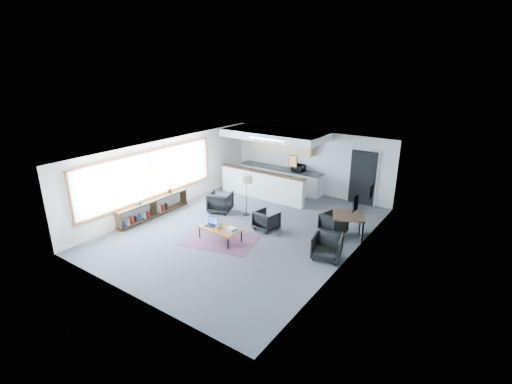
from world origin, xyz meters
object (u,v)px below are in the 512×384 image
Objects in this scene: dining_chair_near at (327,247)px; microwave at (298,167)px; book_stack at (232,229)px; dining_chair_far at (334,224)px; armchair_left at (220,201)px; armchair_right at (266,220)px; ceramic_pot at (219,225)px; coffee_table at (220,229)px; dining_table at (348,217)px; laptop at (212,223)px; floor_lamp at (246,180)px.

dining_chair_near is 5.59m from microwave.
dining_chair_far reaches higher than book_stack.
microwave is at bearing -129.99° from armchair_left.
armchair_right is 1.05× the size of dining_chair_near.
ceramic_pot is at bearing 72.27° from armchair_right.
armchair_left is at bearing 156.21° from dining_chair_near.
dining_chair_far is 4.02m from microwave.
dining_chair_far is at bearing 47.72° from coffee_table.
armchair_left reaches higher than dining_chair_far.
coffee_table is at bearing 81.33° from ceramic_pot.
dining_table reaches higher than dining_chair_near.
microwave is (-3.34, 4.41, 0.77)m from dining_chair_near.
armchair_left reaches higher than dining_table.
armchair_right is at bearing 153.53° from dining_chair_near.
coffee_table is 3.70× the size of laptop.
dining_table is 4.44m from microwave.
ceramic_pot is (0.33, -0.03, 0.04)m from laptop.
armchair_left is (-1.50, 1.80, 0.01)m from coffee_table.
ceramic_pot is (-0.00, -0.03, 0.15)m from coffee_table.
laptop reaches higher than dining_chair_near.
dining_table reaches higher than laptop.
dining_chair_far is (2.19, 2.47, -0.17)m from book_stack.
laptop is 0.52× the size of armchair_right.
coffee_table is at bearing -177.09° from dining_chair_near.
armchair_left is 4.75m from dining_chair_near.
laptop is at bearing 174.16° from ceramic_pot.
dining_chair_far is at bearing 48.41° from book_stack.
book_stack is at bearing -73.40° from microwave.
dining_chair_near reaches higher than book_stack.
dining_table is (2.71, 2.32, 0.25)m from book_stack.
dining_chair_near is at bearing 174.37° from armchair_right.
ceramic_pot reaches higher than coffee_table.
coffee_table is 0.15m from ceramic_pot.
armchair_right is at bearing 152.13° from armchair_left.
dining_chair_near is (3.48, 0.85, -0.16)m from laptop.
laptop is 0.77m from book_stack.
coffee_table is at bearing -175.31° from book_stack.
floor_lamp is 2.24× the size of dining_chair_near.
armchair_right reaches higher than book_stack.
laptop is at bearing -178.56° from dining_chair_near.
coffee_table is 3.61× the size of book_stack.
armchair_left is (-1.50, 1.83, -0.13)m from ceramic_pot.
book_stack is 0.61× the size of dining_chair_far.
microwave is at bearing 96.21° from coffee_table.
armchair_right is 2.49m from dining_chair_near.
dining_table is 1.86× the size of dining_chair_near.
ceramic_pot is at bearing -78.21° from microwave.
ceramic_pot is at bearing -142.90° from dining_table.
floor_lamp is 2.85× the size of microwave.
ceramic_pot is 2.37m from armchair_left.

